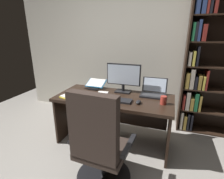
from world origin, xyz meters
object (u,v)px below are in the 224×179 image
office_chair (99,149)px  computer_mouse (138,102)px  coffee_mug (163,100)px  desk (115,107)px  keyboard (116,100)px  reading_stand_with_book (96,84)px  bookshelf (210,68)px  monitor (123,78)px  open_binder (79,97)px  laptop (154,92)px  pen (103,93)px  notepad (102,94)px

office_chair → computer_mouse: (0.26, 0.66, 0.28)m
coffee_mug → desk: bearing=169.5°
keyboard → coffee_mug: (0.59, 0.08, 0.04)m
office_chair → reading_stand_with_book: bearing=118.9°
bookshelf → monitor: bookshelf is taller
monitor → computer_mouse: monitor is taller
bookshelf → coffee_mug: bearing=-126.1°
bookshelf → reading_stand_with_book: bearing=-163.9°
keyboard → office_chair: bearing=-86.2°
keyboard → open_binder: bearing=-174.3°
bookshelf → keyboard: bearing=-142.7°
monitor → coffee_mug: size_ratio=4.78×
bookshelf → keyboard: size_ratio=5.12×
computer_mouse → coffee_mug: size_ratio=1.00×
computer_mouse → office_chair: bearing=-111.1°
laptop → pen: bearing=-164.0°
bookshelf → open_binder: 1.98m
notepad → coffee_mug: coffee_mug is taller
keyboard → monitor: bearing=90.0°
computer_mouse → coffee_mug: 0.31m
monitor → open_binder: 0.69m
computer_mouse → open_binder: size_ratio=0.19×
reading_stand_with_book → desk: bearing=-28.7°
keyboard → computer_mouse: (0.30, 0.00, 0.01)m
office_chair → keyboard: 0.72m
laptop → pen: (-0.69, -0.20, -0.04)m
open_binder → pen: size_ratio=3.82×
office_chair → keyboard: bearing=97.3°
office_chair → computer_mouse: size_ratio=10.40×
notepad → pen: size_ratio=1.50×
laptop → computer_mouse: 0.40m
reading_stand_with_book → pen: 0.35m
bookshelf → reading_stand_with_book: (-1.67, -0.48, -0.27)m
reading_stand_with_book → pen: size_ratio=2.09×
open_binder → notepad: 0.33m
computer_mouse → reading_stand_with_book: 0.89m
desk → bookshelf: (1.27, 0.71, 0.53)m
open_binder → desk: bearing=45.2°
pen → desk: bearing=10.6°
bookshelf → computer_mouse: bookshelf is taller
laptop → computer_mouse: laptop is taller
monitor → open_binder: size_ratio=0.93×
desk → laptop: (0.51, 0.16, 0.24)m
pen → coffee_mug: size_ratio=1.34×
monitor → open_binder: monitor is taller
desk → monitor: 0.44m
office_chair → notepad: office_chair is taller
laptop → notepad: size_ratio=1.66×
laptop → pen: size_ratio=2.48×
laptop → pen: laptop is taller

